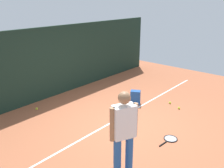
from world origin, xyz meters
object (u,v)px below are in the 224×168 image
at_px(tennis_ball_near_player, 170,103).
at_px(tennis_ball_by_fence, 37,109).
at_px(tennis_player, 124,131).
at_px(tennis_racket, 170,139).
at_px(backpack, 135,97).
at_px(tennis_ball_far_left, 179,108).

relative_size(tennis_ball_near_player, tennis_ball_by_fence, 1.00).
relative_size(tennis_player, tennis_racket, 2.72).
xyz_separation_m(backpack, tennis_ball_far_left, (0.53, -1.23, -0.18)).
bearing_deg(tennis_racket, backpack, 62.53).
bearing_deg(tennis_ball_by_fence, backpack, -40.75).
bearing_deg(backpack, tennis_ball_far_left, 174.42).
bearing_deg(tennis_ball_far_left, tennis_ball_near_player, 65.69).
bearing_deg(tennis_player, tennis_ball_far_left, -145.80).
distance_m(tennis_racket, tennis_ball_by_fence, 3.97).
bearing_deg(tennis_racket, tennis_player, -177.41).
bearing_deg(backpack, tennis_ball_by_fence, 20.12).
bearing_deg(tennis_ball_far_left, tennis_player, -170.99).
bearing_deg(tennis_ball_far_left, tennis_racket, -160.34).
distance_m(tennis_player, tennis_racket, 1.96).
bearing_deg(tennis_ball_by_fence, tennis_racket, -73.43).
distance_m(tennis_racket, backpack, 2.17).
bearing_deg(tennis_ball_by_fence, tennis_player, -98.75).
xyz_separation_m(tennis_racket, tennis_ball_far_left, (1.69, 0.60, 0.02)).
height_order(tennis_ball_near_player, tennis_ball_by_fence, same).
bearing_deg(tennis_ball_near_player, tennis_racket, -151.90).
bearing_deg(tennis_player, tennis_ball_near_player, -140.19).
xyz_separation_m(tennis_player, backpack, (2.86, 1.77, -0.76)).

